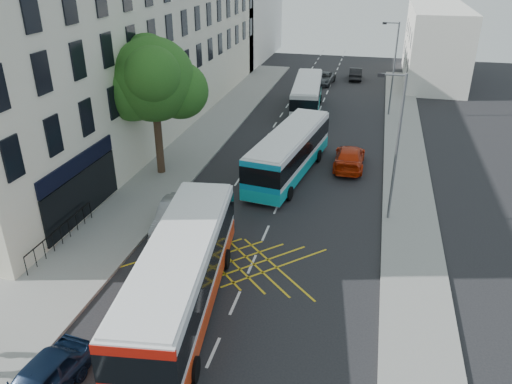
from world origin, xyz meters
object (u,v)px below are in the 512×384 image
Objects in this scene: parked_car_blue at (39,383)px; parked_car_silver at (174,215)px; lamp_far at (393,64)px; red_hatchback at (349,157)px; bus_near at (181,274)px; bus_far at (307,95)px; distant_car_dark at (356,73)px; street_tree at (153,81)px; distant_car_grey at (323,78)px; bus_mid at (289,152)px; lamp_near at (396,142)px.

parked_car_silver is (0.00, 11.83, 0.03)m from parked_car_blue.
red_hatchback is at bearing -101.20° from lamp_far.
bus_far is at bearing 80.95° from bus_near.
bus_near is at bearing -71.03° from parked_car_silver.
parked_car_blue is at bearing 78.28° from distant_car_dark.
street_tree is 1.95× the size of distant_car_grey.
distant_car_dark is at bearing 88.54° from parked_car_blue.
distant_car_grey is 1.11× the size of distant_car_dark.
street_tree reaches higher than lamp_far.
street_tree is 0.80× the size of bus_mid.
lamp_far reaches higher than distant_car_dark.
bus_near is at bearing 71.06° from red_hatchback.
lamp_far is at bearing 75.50° from bus_mid.
bus_near is at bearing -105.38° from lamp_far.
parked_car_blue is (-2.89, -5.56, -0.99)m from bus_near.
lamp_far reaches higher than bus_near.
distant_car_grey is at bearing 40.12° from distant_car_dark.
red_hatchback is (4.82, -12.67, -0.80)m from bus_far.
bus_near is (-8.20, -29.81, -2.93)m from lamp_far.
bus_mid is 9.67m from parked_car_silver.
lamp_near is at bearing 11.87° from parked_car_silver.
lamp_far is 8.00m from bus_far.
distant_car_dark is at bearing 93.02° from bus_mid.
parked_car_silver is at bearing 97.11° from parked_car_blue.
lamp_far is at bearing -101.67° from red_hatchback.
bus_near is 29.62m from bus_far.
bus_far is 2.35× the size of parked_car_silver.
distant_car_dark is (-1.15, 26.63, -0.04)m from red_hatchback.
parked_car_silver is (-4.73, -8.39, -0.87)m from bus_mid.
parked_car_silver reaches higher than red_hatchback.
bus_far reaches higher than parked_car_silver.
lamp_far is at bearing -50.22° from distant_car_grey.
red_hatchback is at bearing 76.30° from parked_car_blue.
parked_car_silver is 13.67m from red_hatchback.
bus_near is 1.12× the size of bus_far.
street_tree is at bearing 168.60° from lamp_near.
bus_far is 2.55× the size of distant_car_dark.
lamp_far is 1.77× the size of distant_car_grey.
red_hatchback is at bearing 109.65° from lamp_near.
red_hatchback is at bearing 89.32° from distant_car_dark.
lamp_near is 13.11m from bus_near.
lamp_far is 1.96× the size of distant_car_dark.
red_hatchback reaches higher than distant_car_dark.
lamp_near is 12.28m from parked_car_silver.
parked_car_blue is 11.83m from parked_car_silver.
lamp_near is 20.00m from lamp_far.
distant_car_grey is at bearing 80.94° from bus_near.
street_tree is at bearing -158.95° from bus_mid.
bus_mid reaches higher than bus_far.
street_tree reaches higher than bus_far.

